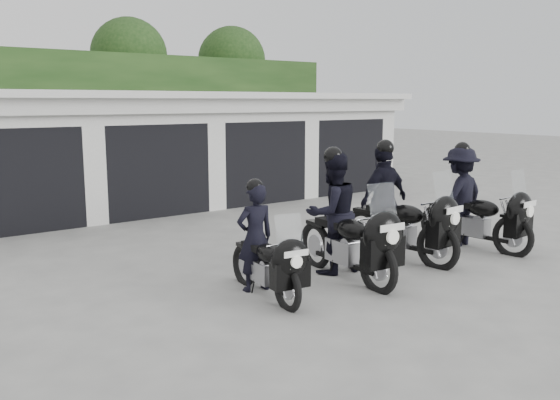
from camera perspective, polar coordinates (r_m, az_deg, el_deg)
ground at (r=9.92m, az=2.56°, el=-6.52°), size 80.00×80.00×0.00m
garage_block at (r=16.61m, az=-15.46°, el=4.63°), size 16.40×6.80×2.96m
background_vegetation at (r=21.26m, az=-19.60°, el=9.05°), size 20.00×3.90×5.80m
police_bike_a at (r=8.36m, az=-1.55°, el=-4.76°), size 0.73×1.95×1.70m
police_bike_b at (r=9.31m, az=5.82°, el=-2.02°), size 1.01×2.40×2.09m
police_bike_c at (r=10.57m, az=10.81°, el=-0.65°), size 1.21×2.46×2.14m
police_bike_d at (r=11.71m, az=17.67°, el=-0.12°), size 1.27×2.34×2.04m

